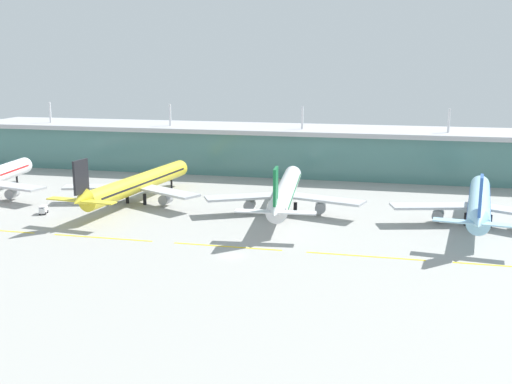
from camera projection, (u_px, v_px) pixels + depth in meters
name	position (u px, v px, depth m)	size (l,w,h in m)	color
ground_plane	(232.00, 256.00, 144.74)	(600.00, 600.00, 0.00)	#9E9E99
terminal_building	(304.00, 150.00, 250.36)	(288.00, 34.00, 27.95)	slate
airliner_near_middle	(138.00, 184.00, 197.50)	(48.54, 70.30, 18.90)	yellow
airliner_center	(285.00, 192.00, 184.93)	(48.59, 67.84, 18.90)	silver
airliner_far_middle	(479.00, 203.00, 170.59)	(48.41, 63.38, 18.90)	#9ED1EA
taxiway_stripe_mid_west	(102.00, 238.00, 159.40)	(28.00, 0.70, 0.04)	yellow
taxiway_stripe_centre	(227.00, 247.00, 151.87)	(28.00, 0.70, 0.04)	yellow
taxiway_stripe_mid_east	(365.00, 256.00, 144.34)	(28.00, 0.70, 0.04)	yellow
baggage_cart	(43.00, 210.00, 184.32)	(2.89, 3.97, 2.48)	silver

